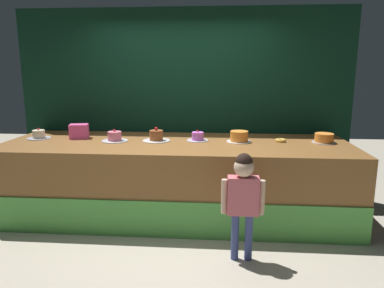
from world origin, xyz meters
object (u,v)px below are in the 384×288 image
object	(u,v)px
donut	(281,140)
cake_left	(115,137)
cake_far_left	(39,135)
cake_far_right	(324,138)
cake_center_left	(156,136)
pink_box	(79,131)
cake_center_right	(198,137)
cake_right	(239,137)
child_figure	(243,192)

from	to	relation	value
donut	cake_left	bearing A→B (deg)	-176.50
cake_far_left	cake_far_right	world-z (taller)	cake_far_left
donut	cake_far_left	distance (m)	3.11
donut	cake_far_left	bearing A→B (deg)	-179.29
cake_center_left	cake_far_right	size ratio (longest dim) A/B	1.21
pink_box	cake_far_right	xyz separation A→B (m)	(3.11, -0.05, -0.04)
donut	cake_far_right	size ratio (longest dim) A/B	0.47
donut	cake_center_left	bearing A→B (deg)	-177.35
cake_center_left	cake_far_right	distance (m)	2.08
cake_far_left	cake_center_right	world-z (taller)	cake_far_left
cake_far_left	cake_center_right	bearing A→B (deg)	0.62
pink_box	cake_center_left	world-z (taller)	pink_box
donut	cake_far_right	xyz separation A→B (m)	(0.52, -0.02, 0.04)
pink_box	cake_far_right	world-z (taller)	pink_box
cake_center_right	pink_box	bearing A→B (deg)	178.51
cake_right	donut	bearing A→B (deg)	5.91
pink_box	cake_right	bearing A→B (deg)	-2.16
cake_right	cake_center_right	bearing A→B (deg)	175.86
pink_box	cake_center_right	world-z (taller)	pink_box
pink_box	cake_left	distance (m)	0.54
cake_far_left	cake_left	bearing A→B (deg)	-4.87
cake_center_left	cake_center_right	xyz separation A→B (m)	(0.52, 0.06, -0.01)
child_figure	pink_box	world-z (taller)	pink_box
pink_box	cake_center_right	xyz separation A→B (m)	(1.56, -0.04, -0.05)
pink_box	cake_far_right	bearing A→B (deg)	-0.85
child_figure	cake_far_left	xyz separation A→B (m)	(-2.58, 1.18, 0.29)
cake_center_left	cake_center_right	world-z (taller)	cake_center_left
cake_far_left	cake_left	world-z (taller)	cake_left
cake_center_right	cake_far_right	bearing A→B (deg)	-0.20
pink_box	cake_far_left	distance (m)	0.52
cake_center_left	cake_center_right	distance (m)	0.52
cake_center_right	cake_right	bearing A→B (deg)	-4.14
donut	pink_box	bearing A→B (deg)	179.46
cake_far_right	donut	bearing A→B (deg)	177.62
child_figure	cake_center_left	distance (m)	1.57
donut	cake_right	bearing A→B (deg)	-174.09
cake_center_right	cake_left	bearing A→B (deg)	-173.91
child_figure	cake_center_right	bearing A→B (deg)	112.90
cake_center_right	cake_far_right	size ratio (longest dim) A/B	0.96
cake_far_left	cake_center_left	size ratio (longest dim) A/B	0.87
cake_left	cake_right	xyz separation A→B (m)	(1.56, 0.07, 0.01)
cake_left	cake_far_right	bearing A→B (deg)	2.32
cake_center_left	child_figure	bearing A→B (deg)	-48.22
pink_box	cake_center_left	bearing A→B (deg)	-5.32
donut	cake_center_left	size ratio (longest dim) A/B	0.39
cake_center_right	cake_right	world-z (taller)	same
pink_box	child_figure	bearing A→B (deg)	-31.13
donut	cake_center_right	distance (m)	1.04
cake_far_right	pink_box	bearing A→B (deg)	179.15
child_figure	cake_left	xyz separation A→B (m)	(-1.55, 1.10, 0.30)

